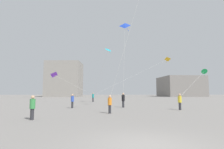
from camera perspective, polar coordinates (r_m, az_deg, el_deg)
ground_plane at (r=6.53m, az=11.05°, el=-21.77°), size 300.00×300.00×0.00m
person_in_black at (r=21.75m, az=3.64°, el=-8.04°), size 0.39×0.39×1.78m
person_in_green at (r=13.08m, az=-24.33°, el=-9.37°), size 0.35×0.35×1.61m
person_in_yellow at (r=19.90m, az=21.05°, el=-7.99°), size 0.37×0.37×1.70m
person_in_teal at (r=35.09m, az=-6.15°, el=-7.19°), size 0.39×0.39×1.78m
person_in_blue at (r=21.37m, az=-12.68°, el=-8.15°), size 0.36×0.36×1.64m
person_in_orange at (r=15.57m, az=-0.72°, el=-9.30°), size 0.35×0.35×1.59m
kite_violet_delta at (r=35.95m, az=-18.14°, el=-0.12°), size 8.21×1.72×4.41m
kite_cobalt_delta at (r=22.89m, az=4.23°, el=14.94°), size 1.11×0.69×9.18m
kite_amber_delta at (r=39.32m, az=16.74°, el=4.33°), size 16.24×2.03×7.97m
kite_cyan_diamond at (r=31.16m, az=-1.22°, el=7.98°), size 3.66×5.62×8.42m
kite_emerald_diamond at (r=34.01m, az=27.60°, el=0.87°), size 9.94×11.53×4.62m
building_left_hall at (r=82.62m, az=-15.09°, el=-1.56°), size 15.44×12.98×15.46m
building_centre_hall at (r=89.79m, az=21.17°, el=-3.68°), size 18.09×17.69×9.27m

